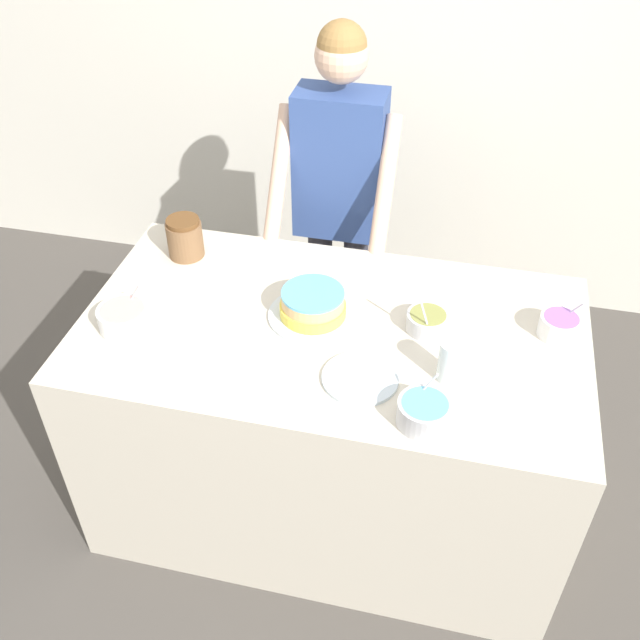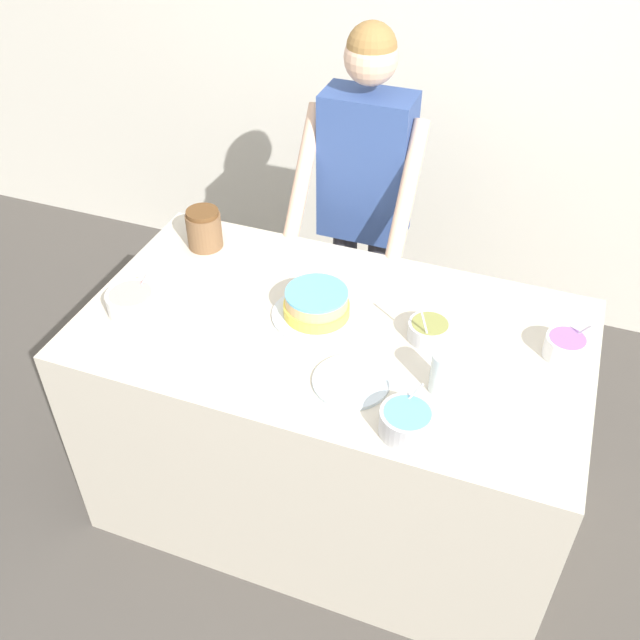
{
  "view_description": "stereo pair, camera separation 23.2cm",
  "coord_description": "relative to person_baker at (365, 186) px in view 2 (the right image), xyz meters",
  "views": [
    {
      "loc": [
        0.37,
        -1.31,
        2.47
      ],
      "look_at": [
        -0.03,
        0.43,
        0.99
      ],
      "focal_mm": 40.0,
      "sensor_mm": 36.0,
      "label": 1
    },
    {
      "loc": [
        0.59,
        -1.25,
        2.47
      ],
      "look_at": [
        -0.03,
        0.43,
        0.99
      ],
      "focal_mm": 40.0,
      "sensor_mm": 36.0,
      "label": 2
    }
  ],
  "objects": [
    {
      "name": "drinking_glass",
      "position": [
        0.54,
        -0.93,
        -0.04
      ],
      "size": [
        0.07,
        0.07,
        0.14
      ],
      "color": "silver",
      "rests_on": "counter"
    },
    {
      "name": "ground_plane",
      "position": [
        0.14,
        -1.24,
        -1.03
      ],
      "size": [
        14.0,
        14.0,
        0.0
      ],
      "primitive_type": "plane",
      "color": "#4C4742"
    },
    {
      "name": "person_baker",
      "position": [
        0.0,
        0.0,
        0.0
      ],
      "size": [
        0.49,
        0.46,
        1.68
      ],
      "color": "#2D2D38",
      "rests_on": "ground_plane"
    },
    {
      "name": "frosting_bowl_purple",
      "position": [
        0.88,
        -0.65,
        -0.07
      ],
      "size": [
        0.13,
        0.13,
        0.13
      ],
      "color": "white",
      "rests_on": "counter"
    },
    {
      "name": "wall_back",
      "position": [
        0.14,
        0.81,
        0.27
      ],
      "size": [
        10.0,
        0.05,
        2.6
      ],
      "color": "silver",
      "rests_on": "ground_plane"
    },
    {
      "name": "counter",
      "position": [
        0.14,
        -0.77,
        -0.57
      ],
      "size": [
        1.7,
        0.95,
        0.92
      ],
      "color": "beige",
      "rests_on": "ground_plane"
    },
    {
      "name": "cake",
      "position": [
        0.07,
        -0.73,
        -0.06
      ],
      "size": [
        0.31,
        0.31,
        0.1
      ],
      "color": "silver",
      "rests_on": "counter"
    },
    {
      "name": "stoneware_jar",
      "position": [
        -0.49,
        -0.48,
        -0.03
      ],
      "size": [
        0.13,
        0.13,
        0.16
      ],
      "color": "brown",
      "rests_on": "counter"
    },
    {
      "name": "frosting_bowl_olive",
      "position": [
        0.45,
        -0.71,
        -0.07
      ],
      "size": [
        0.14,
        0.14,
        0.19
      ],
      "color": "silver",
      "rests_on": "counter"
    },
    {
      "name": "frosting_bowl_pink",
      "position": [
        -0.53,
        -0.93,
        -0.06
      ],
      "size": [
        0.17,
        0.17,
        0.15
      ],
      "color": "white",
      "rests_on": "counter"
    },
    {
      "name": "frosting_bowl_blue",
      "position": [
        0.49,
        -1.13,
        -0.06
      ],
      "size": [
        0.16,
        0.16,
        0.14
      ],
      "color": "silver",
      "rests_on": "counter"
    },
    {
      "name": "ceramic_plate",
      "position": [
        0.28,
        -1.0,
        -0.1
      ],
      "size": [
        0.24,
        0.24,
        0.01
      ],
      "color": "silver",
      "rests_on": "counter"
    }
  ]
}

